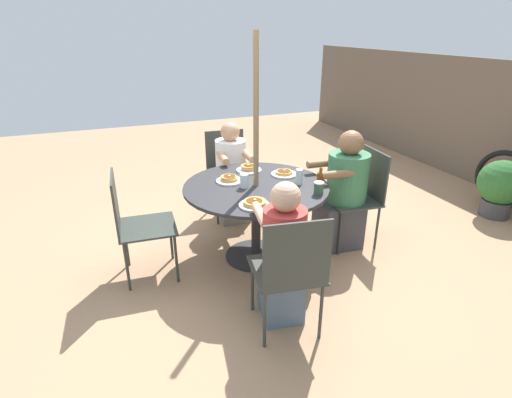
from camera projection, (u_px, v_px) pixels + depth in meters
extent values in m
plane|color=tan|center=(256.00, 256.00, 3.83)|extent=(12.00, 12.00, 0.00)
cylinder|color=#28282B|center=(256.00, 255.00, 3.83)|extent=(0.58, 0.58, 0.01)
cylinder|color=#28282B|center=(256.00, 223.00, 3.69)|extent=(0.09, 0.09, 0.70)
cylinder|color=#28282B|center=(256.00, 187.00, 3.54)|extent=(1.29, 1.29, 0.03)
cylinder|color=#846B4C|center=(256.00, 156.00, 3.43)|extent=(0.05, 0.05, 2.00)
cylinder|color=#333833|center=(252.00, 201.00, 4.46)|extent=(0.02, 0.02, 0.46)
cylinder|color=#333833|center=(217.00, 205.00, 4.35)|extent=(0.02, 0.02, 0.46)
cylinder|color=#333833|center=(243.00, 188.00, 4.81)|extent=(0.02, 0.02, 0.46)
cylinder|color=#333833|center=(210.00, 192.00, 4.70)|extent=(0.02, 0.02, 0.46)
cube|color=#333833|center=(230.00, 177.00, 4.49)|extent=(0.50, 0.50, 0.02)
cube|color=#333833|center=(225.00, 150.00, 4.59)|extent=(0.05, 0.44, 0.47)
cube|color=gray|center=(233.00, 200.00, 4.49)|extent=(0.37, 0.34, 0.46)
cylinder|color=white|center=(231.00, 160.00, 4.35)|extent=(0.33, 0.33, 0.45)
sphere|color=tan|center=(230.00, 132.00, 4.22)|extent=(0.20, 0.20, 0.20)
cylinder|color=tan|center=(248.00, 155.00, 4.18)|extent=(0.32, 0.09, 0.07)
cylinder|color=tan|center=(223.00, 157.00, 4.10)|extent=(0.32, 0.09, 0.07)
cylinder|color=#333833|center=(171.00, 237.00, 3.70)|extent=(0.02, 0.02, 0.46)
cylinder|color=#333833|center=(176.00, 259.00, 3.35)|extent=(0.02, 0.02, 0.46)
cylinder|color=#333833|center=(126.00, 244.00, 3.59)|extent=(0.02, 0.02, 0.46)
cylinder|color=#333833|center=(127.00, 267.00, 3.24)|extent=(0.02, 0.02, 0.46)
cube|color=#333833|center=(147.00, 227.00, 3.37)|extent=(0.50, 0.50, 0.02)
cube|color=#333833|center=(115.00, 204.00, 3.21)|extent=(0.44, 0.05, 0.47)
cylinder|color=#333833|center=(252.00, 285.00, 3.01)|extent=(0.02, 0.02, 0.46)
cylinder|color=#333833|center=(302.00, 279.00, 3.09)|extent=(0.02, 0.02, 0.46)
cylinder|color=#333833|center=(265.00, 320.00, 2.66)|extent=(0.02, 0.02, 0.46)
cylinder|color=#333833|center=(321.00, 312.00, 2.73)|extent=(0.02, 0.02, 0.46)
cube|color=#333833|center=(286.00, 270.00, 2.78)|extent=(0.54, 0.54, 0.02)
cube|color=#333833|center=(297.00, 256.00, 2.48)|extent=(0.09, 0.44, 0.47)
cube|color=slate|center=(281.00, 289.00, 2.97)|extent=(0.36, 0.33, 0.46)
cylinder|color=#B73833|center=(284.00, 239.00, 2.75)|extent=(0.30, 0.30, 0.44)
sphere|color=#DBA884|center=(286.00, 197.00, 2.62)|extent=(0.21, 0.21, 0.21)
cylinder|color=#DBA884|center=(261.00, 215.00, 2.86)|extent=(0.34, 0.12, 0.07)
cylinder|color=#DBA884|center=(293.00, 212.00, 2.91)|extent=(0.34, 0.12, 0.07)
cylinder|color=#333833|center=(340.00, 234.00, 3.76)|extent=(0.02, 0.02, 0.46)
cylinder|color=#333833|center=(322.00, 216.00, 4.11)|extent=(0.02, 0.02, 0.46)
cylinder|color=#333833|center=(377.00, 228.00, 3.86)|extent=(0.02, 0.02, 0.46)
cylinder|color=#333833|center=(356.00, 211.00, 4.21)|extent=(0.02, 0.02, 0.46)
cube|color=#333833|center=(351.00, 200.00, 3.89)|extent=(0.51, 0.51, 0.02)
cube|color=#333833|center=(374.00, 174.00, 3.85)|extent=(0.44, 0.06, 0.47)
cube|color=#3D3D42|center=(338.00, 223.00, 3.96)|extent=(0.40, 0.44, 0.46)
cylinder|color=#38754C|center=(347.00, 178.00, 3.78)|extent=(0.39, 0.39, 0.49)
sphere|color=brown|center=(351.00, 143.00, 3.65)|extent=(0.23, 0.23, 0.23)
cylinder|color=brown|center=(338.00, 174.00, 3.55)|extent=(0.10, 0.32, 0.07)
cylinder|color=brown|center=(323.00, 164.00, 3.82)|extent=(0.10, 0.32, 0.07)
cylinder|color=white|center=(254.00, 205.00, 3.12)|extent=(0.24, 0.24, 0.02)
cylinder|color=tan|center=(254.00, 204.00, 3.11)|extent=(0.17, 0.17, 0.01)
cylinder|color=tan|center=(254.00, 203.00, 3.11)|extent=(0.17, 0.17, 0.01)
cylinder|color=tan|center=(255.00, 201.00, 3.11)|extent=(0.18, 0.18, 0.01)
ellipsoid|color=brown|center=(254.00, 201.00, 3.11)|extent=(0.14, 0.13, 0.00)
cube|color=#F4E084|center=(255.00, 200.00, 3.11)|extent=(0.03, 0.03, 0.01)
cylinder|color=white|center=(249.00, 170.00, 3.88)|extent=(0.24, 0.24, 0.02)
cylinder|color=tan|center=(249.00, 169.00, 3.88)|extent=(0.14, 0.14, 0.01)
cylinder|color=tan|center=(249.00, 167.00, 3.87)|extent=(0.15, 0.15, 0.01)
cylinder|color=tan|center=(249.00, 166.00, 3.87)|extent=(0.15, 0.15, 0.01)
ellipsoid|color=brown|center=(249.00, 165.00, 3.86)|extent=(0.11, 0.11, 0.00)
cube|color=#F4E084|center=(248.00, 165.00, 3.86)|extent=(0.02, 0.02, 0.01)
cylinder|color=white|center=(284.00, 174.00, 3.78)|extent=(0.24, 0.24, 0.02)
cylinder|color=tan|center=(284.00, 173.00, 3.77)|extent=(0.16, 0.16, 0.01)
cylinder|color=tan|center=(284.00, 172.00, 3.77)|extent=(0.16, 0.16, 0.01)
ellipsoid|color=brown|center=(284.00, 171.00, 3.76)|extent=(0.13, 0.12, 0.00)
cube|color=#F4E084|center=(284.00, 170.00, 3.76)|extent=(0.02, 0.02, 0.01)
cylinder|color=white|center=(229.00, 181.00, 3.61)|extent=(0.24, 0.24, 0.02)
cylinder|color=tan|center=(229.00, 180.00, 3.61)|extent=(0.16, 0.16, 0.01)
cylinder|color=tan|center=(229.00, 179.00, 3.61)|extent=(0.15, 0.15, 0.01)
cylinder|color=tan|center=(229.00, 178.00, 3.60)|extent=(0.15, 0.15, 0.01)
cylinder|color=tan|center=(229.00, 177.00, 3.60)|extent=(0.14, 0.14, 0.01)
ellipsoid|color=brown|center=(229.00, 176.00, 3.59)|extent=(0.12, 0.11, 0.00)
cube|color=#F4E084|center=(229.00, 176.00, 3.59)|extent=(0.02, 0.02, 0.01)
cylinder|color=brown|center=(320.00, 179.00, 3.52)|extent=(0.06, 0.06, 0.11)
cylinder|color=brown|center=(321.00, 170.00, 3.49)|extent=(0.03, 0.03, 0.05)
torus|color=brown|center=(322.00, 178.00, 3.49)|extent=(0.05, 0.01, 0.05)
cylinder|color=#33513D|center=(319.00, 189.00, 3.33)|extent=(0.08, 0.08, 0.10)
cylinder|color=white|center=(319.00, 183.00, 3.31)|extent=(0.08, 0.08, 0.01)
cylinder|color=silver|center=(299.00, 177.00, 3.54)|extent=(0.06, 0.06, 0.14)
cylinder|color=silver|center=(244.00, 181.00, 3.47)|extent=(0.08, 0.08, 0.12)
torus|color=black|center=(504.00, 179.00, 4.74)|extent=(0.70, 0.21, 0.70)
cylinder|color=#3D3D3F|center=(495.00, 208.00, 4.60)|extent=(0.32, 0.32, 0.20)
sphere|color=#2D662D|center=(502.00, 182.00, 4.48)|extent=(0.50, 0.50, 0.50)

